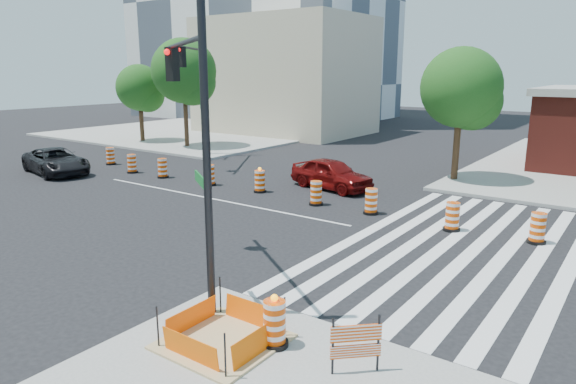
% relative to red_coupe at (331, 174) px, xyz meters
% --- Properties ---
extents(ground, '(120.00, 120.00, 0.00)m').
position_rel_red_coupe_xyz_m(ground, '(-3.27, -4.77, -0.73)').
color(ground, black).
rests_on(ground, ground).
extents(sidewalk_nw, '(22.00, 22.00, 0.15)m').
position_rel_red_coupe_xyz_m(sidewalk_nw, '(-21.27, 13.23, -0.65)').
color(sidewalk_nw, gray).
rests_on(sidewalk_nw, ground).
extents(crosswalk_east, '(6.75, 13.50, 0.01)m').
position_rel_red_coupe_xyz_m(crosswalk_east, '(7.68, -4.77, -0.72)').
color(crosswalk_east, silver).
rests_on(crosswalk_east, ground).
extents(lane_centerline, '(14.00, 0.12, 0.01)m').
position_rel_red_coupe_xyz_m(lane_centerline, '(-3.27, -4.77, -0.72)').
color(lane_centerline, silver).
rests_on(lane_centerline, ground).
extents(excavation_pit, '(2.20, 2.20, 0.90)m').
position_rel_red_coupe_xyz_m(excavation_pit, '(5.73, -13.77, -0.51)').
color(excavation_pit, tan).
rests_on(excavation_pit, ground).
extents(beige_midrise, '(14.00, 10.00, 10.00)m').
position_rel_red_coupe_xyz_m(beige_midrise, '(-15.27, 17.23, 4.27)').
color(beige_midrise, '#C1B493').
rests_on(beige_midrise, ground).
extents(red_coupe, '(4.54, 2.54, 1.46)m').
position_rel_red_coupe_xyz_m(red_coupe, '(0.00, 0.00, 0.00)').
color(red_coupe, '#5B0807').
rests_on(red_coupe, ground).
extents(dark_suv, '(5.36, 3.25, 1.39)m').
position_rel_red_coupe_xyz_m(dark_suv, '(-14.17, -5.62, -0.04)').
color(dark_suv, black).
rests_on(dark_suv, ground).
extents(signal_pole_se, '(4.93, 3.48, 7.81)m').
position_rel_red_coupe_xyz_m(signal_pole_se, '(3.32, -12.04, 4.06)').
color(signal_pole_se, black).
rests_on(signal_pole_se, ground).
extents(signal_pole_nw, '(3.53, 5.55, 8.51)m').
position_rel_red_coupe_xyz_m(signal_pole_nw, '(-10.72, 2.06, 4.48)').
color(signal_pole_nw, black).
rests_on(signal_pole_nw, ground).
extents(pit_drum, '(0.56, 0.56, 1.11)m').
position_rel_red_coupe_xyz_m(pit_drum, '(6.64, -13.24, -0.12)').
color(pit_drum, black).
rests_on(pit_drum, ground).
extents(barricade, '(0.72, 0.69, 1.12)m').
position_rel_red_coupe_xyz_m(barricade, '(8.41, -13.13, 0.03)').
color(barricade, '#DE4504').
rests_on(barricade, ground).
extents(tree_north_a, '(3.57, 3.52, 5.99)m').
position_rel_red_coupe_xyz_m(tree_north_a, '(-20.30, 5.24, 3.29)').
color(tree_north_a, '#382314').
rests_on(tree_north_a, ground).
extents(tree_north_b, '(4.57, 4.57, 7.77)m').
position_rel_red_coupe_xyz_m(tree_north_b, '(-15.35, 5.27, 4.49)').
color(tree_north_b, '#382314').
rests_on(tree_north_b, ground).
extents(tree_north_c, '(3.93, 3.93, 6.68)m').
position_rel_red_coupe_xyz_m(tree_north_c, '(4.29, 5.09, 3.75)').
color(tree_north_c, '#382314').
rests_on(tree_north_c, ground).
extents(median_drum_0, '(0.60, 0.60, 1.02)m').
position_rel_red_coupe_xyz_m(median_drum_0, '(-14.11, -2.19, -0.25)').
color(median_drum_0, black).
rests_on(median_drum_0, ground).
extents(median_drum_1, '(0.60, 0.60, 1.02)m').
position_rel_red_coupe_xyz_m(median_drum_1, '(-10.96, -3.07, -0.25)').
color(median_drum_1, black).
rests_on(median_drum_1, ground).
extents(median_drum_2, '(0.60, 0.60, 1.02)m').
position_rel_red_coupe_xyz_m(median_drum_2, '(-8.56, -2.97, -0.25)').
color(median_drum_2, black).
rests_on(median_drum_2, ground).
extents(median_drum_3, '(0.60, 0.60, 1.02)m').
position_rel_red_coupe_xyz_m(median_drum_3, '(-5.24, -2.85, -0.25)').
color(median_drum_3, black).
rests_on(median_drum_3, ground).
extents(median_drum_4, '(0.60, 0.60, 1.18)m').
position_rel_red_coupe_xyz_m(median_drum_4, '(-2.34, -2.54, -0.24)').
color(median_drum_4, black).
rests_on(median_drum_4, ground).
extents(median_drum_5, '(0.60, 0.60, 1.02)m').
position_rel_red_coupe_xyz_m(median_drum_5, '(1.05, -2.97, -0.25)').
color(median_drum_5, black).
rests_on(median_drum_5, ground).
extents(median_drum_6, '(0.60, 0.60, 1.02)m').
position_rel_red_coupe_xyz_m(median_drum_6, '(3.56, -2.88, -0.25)').
color(median_drum_6, black).
rests_on(median_drum_6, ground).
extents(median_drum_7, '(0.60, 0.60, 1.02)m').
position_rel_red_coupe_xyz_m(median_drum_7, '(6.87, -3.16, -0.25)').
color(median_drum_7, black).
rests_on(median_drum_7, ground).
extents(median_drum_8, '(0.60, 0.60, 1.02)m').
position_rel_red_coupe_xyz_m(median_drum_8, '(9.59, -2.87, -0.25)').
color(median_drum_8, black).
rests_on(median_drum_8, ground).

